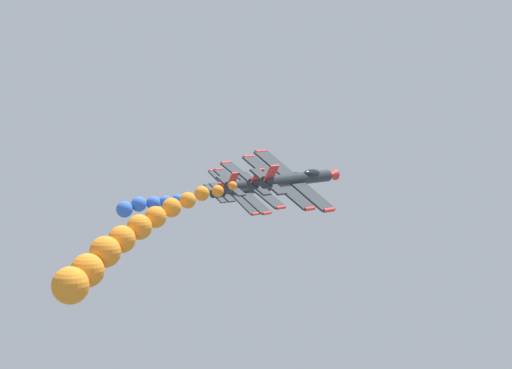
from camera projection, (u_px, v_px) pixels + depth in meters
name	position (u px, v px, depth m)	size (l,w,h in m)	color
airplane_lead	(237.00, 191.00, 127.51)	(8.11, 10.35, 5.67)	#23282D
smoke_trail_lead	(148.00, 204.00, 117.68)	(3.81, 12.06, 2.52)	blue
airplane_left_inner	(246.00, 190.00, 117.79)	(8.36, 10.35, 5.26)	#23282D
airplane_right_inner	(256.00, 183.00, 107.34)	(8.56, 10.35, 4.91)	#23282D
airplane_left_outer	(282.00, 181.00, 96.23)	(8.43, 10.35, 5.15)	#23282D
smoke_trail_left_outer	(114.00, 250.00, 78.08)	(4.75, 23.07, 7.73)	orange
airplane_right_outer	(298.00, 179.00, 86.83)	(8.38, 10.35, 5.23)	#23282D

